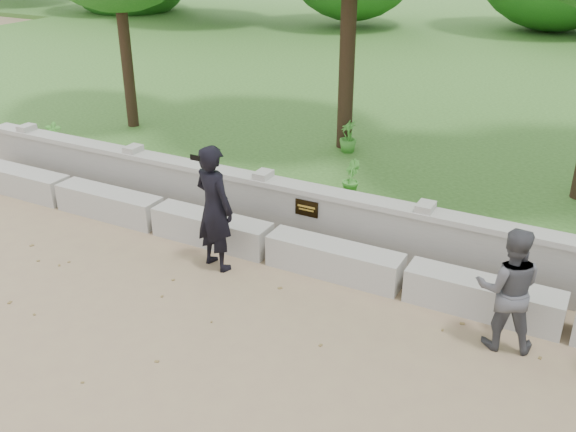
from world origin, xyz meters
name	(u,v)px	position (x,y,z in m)	size (l,w,h in m)	color
ground	(193,325)	(0.00, 0.00, 0.00)	(80.00, 80.00, 0.00)	#8E7A57
lawn	(472,78)	(0.00, 14.00, 0.12)	(40.00, 22.00, 0.25)	#31571F
concrete_bench	(270,244)	(0.00, 1.90, 0.22)	(11.90, 0.45, 0.45)	#ACAAA3
parapet_wall	(293,211)	(0.00, 2.60, 0.46)	(12.50, 0.35, 0.90)	#A2A099
man_main	(214,208)	(-0.55, 1.35, 0.89)	(0.74, 0.68, 1.78)	black
visitor_left	(508,289)	(3.34, 1.35, 0.74)	(0.83, 0.71, 1.48)	#46474C
shrub_a	(54,137)	(-5.62, 3.30, 0.55)	(0.31, 0.21, 0.59)	#439131
shrub_b	(351,179)	(0.35, 3.97, 0.56)	(0.34, 0.28, 0.62)	#439131
shrub_d	(348,136)	(-0.55, 6.00, 0.56)	(0.35, 0.31, 0.62)	#439131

